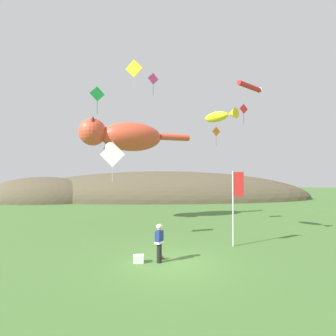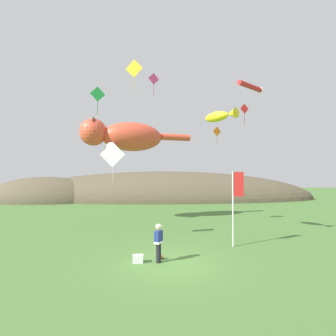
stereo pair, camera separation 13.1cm
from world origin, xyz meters
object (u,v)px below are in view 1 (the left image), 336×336
object	(u,v)px
kite_spool	(163,257)
kite_diamond_white	(112,155)
kite_fish_windsock	(220,116)
kite_diamond_red	(244,109)
kite_diamond_pink	(153,79)
picnic_cooler	(139,259)
festival_banner_pole	(236,197)
kite_tube_streamer	(250,87)
kite_diamond_green	(97,94)
kite_giant_cat	(123,137)
festival_attendant	(159,242)
kite_diamond_orange	(216,132)
kite_diamond_gold	(134,69)

from	to	relation	value
kite_spool	kite_diamond_white	world-z (taller)	kite_diamond_white
kite_fish_windsock	kite_spool	bearing A→B (deg)	-135.04
kite_diamond_white	kite_diamond_red	distance (m)	12.60
kite_diamond_white	kite_diamond_pink	world-z (taller)	kite_diamond_pink
picnic_cooler	kite_fish_windsock	xyz separation A→B (m)	(4.81, 4.12, 7.61)
festival_banner_pole	kite_tube_streamer	bearing A→B (deg)	60.64
kite_fish_windsock	kite_diamond_green	size ratio (longest dim) A/B	1.16
kite_fish_windsock	kite_tube_streamer	world-z (taller)	kite_tube_streamer
kite_spool	kite_diamond_red	bearing A→B (deg)	52.61
picnic_cooler	kite_diamond_green	bearing A→B (deg)	118.28
kite_giant_cat	kite_diamond_red	distance (m)	10.57
kite_giant_cat	kite_diamond_green	world-z (taller)	kite_diamond_green
festival_attendant	kite_fish_windsock	size ratio (longest dim) A/B	0.77
kite_giant_cat	kite_tube_streamer	xyz separation A→B (m)	(9.76, -3.38, 3.29)
kite_diamond_pink	kite_diamond_red	bearing A→B (deg)	3.99
kite_giant_cat	kite_diamond_red	bearing A→B (deg)	-1.91
kite_tube_streamer	kite_giant_cat	bearing A→B (deg)	160.87
kite_tube_streamer	festival_attendant	bearing A→B (deg)	-135.08
kite_tube_streamer	kite_diamond_orange	bearing A→B (deg)	101.30
festival_banner_pole	kite_diamond_orange	size ratio (longest dim) A/B	2.31
festival_attendant	kite_diamond_white	xyz separation A→B (m)	(-2.82, 3.60, 4.33)
kite_diamond_gold	kite_diamond_red	bearing A→B (deg)	24.19
kite_diamond_white	kite_diamond_red	xyz separation A→B (m)	(10.10, 6.16, 4.35)
kite_fish_windsock	kite_tube_streamer	xyz separation A→B (m)	(2.88, 2.58, 2.78)
festival_banner_pole	kite_diamond_white	world-z (taller)	kite_diamond_white
kite_diamond_white	kite_diamond_orange	distance (m)	12.66
kite_diamond_green	kite_spool	bearing A→B (deg)	-52.23
festival_attendant	kite_diamond_red	size ratio (longest dim) A/B	1.00
picnic_cooler	kite_diamond_orange	bearing A→B (deg)	62.77
kite_diamond_green	kite_diamond_pink	size ratio (longest dim) A/B	1.05
kite_spool	kite_diamond_orange	size ratio (longest dim) A/B	0.13
kite_spool	kite_giant_cat	size ratio (longest dim) A/B	0.03
kite_giant_cat	kite_diamond_pink	bearing A→B (deg)	-19.05
kite_giant_cat	kite_diamond_orange	xyz separation A→B (m)	(8.57, 2.56, 0.87)
kite_diamond_gold	kite_diamond_pink	xyz separation A→B (m)	(1.27, 3.51, 0.55)
festival_banner_pole	kite_giant_cat	world-z (taller)	kite_giant_cat
festival_attendant	festival_banner_pole	world-z (taller)	festival_banner_pole
festival_attendant	kite_spool	xyz separation A→B (m)	(0.18, 0.47, -0.83)
kite_diamond_red	kite_diamond_pink	xyz separation A→B (m)	(-7.74, -0.54, 2.30)
kite_diamond_white	kite_diamond_green	bearing A→B (deg)	119.50
festival_attendant	kite_diamond_orange	size ratio (longest dim) A/B	0.96
kite_diamond_gold	kite_tube_streamer	bearing A→B (deg)	6.79
kite_spool	kite_tube_streamer	world-z (taller)	kite_tube_streamer
picnic_cooler	festival_banner_pole	size ratio (longest dim) A/B	0.12
picnic_cooler	kite_diamond_gold	bearing A→B (deg)	97.65
kite_diamond_gold	kite_diamond_orange	distance (m)	10.57
kite_spool	kite_diamond_pink	bearing A→B (deg)	94.20
kite_tube_streamer	kite_diamond_orange	size ratio (longest dim) A/B	1.30
festival_banner_pole	kite_diamond_white	xyz separation A→B (m)	(-7.20, 1.07, 2.47)
kite_diamond_green	kite_diamond_orange	size ratio (longest dim) A/B	1.06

